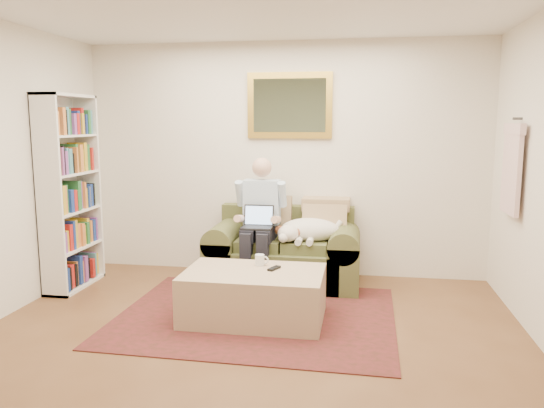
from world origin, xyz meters
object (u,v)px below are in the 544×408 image
(ottoman, at_px, (254,295))
(sofa, at_px, (284,258))
(bookshelf, at_px, (70,193))
(seated_man, at_px, (259,224))
(sleeping_dog, at_px, (310,230))
(coffee_mug, at_px, (260,260))
(laptop, at_px, (258,222))

(ottoman, bearing_deg, sofa, 84.43)
(bookshelf, bearing_deg, ottoman, -17.20)
(sofa, xyz_separation_m, bookshelf, (-2.17, -0.46, 0.72))
(bookshelf, bearing_deg, seated_man, 9.20)
(sofa, height_order, seated_man, seated_man)
(sofa, distance_m, seated_man, 0.49)
(sofa, xyz_separation_m, sleeping_dog, (0.29, -0.08, 0.34))
(sofa, xyz_separation_m, coffee_mug, (-0.09, -0.90, 0.21))
(laptop, height_order, coffee_mug, laptop)
(seated_man, bearing_deg, coffee_mug, -78.82)
(sofa, bearing_deg, sleeping_dog, -15.74)
(sofa, distance_m, ottoman, 1.10)
(seated_man, height_order, coffee_mug, seated_man)
(sleeping_dog, relative_size, bookshelf, 0.33)
(bookshelf, bearing_deg, coffee_mug, -12.06)
(laptop, relative_size, sleeping_dog, 0.47)
(ottoman, xyz_separation_m, coffee_mug, (0.02, 0.19, 0.27))
(laptop, bearing_deg, sofa, 41.02)
(seated_man, bearing_deg, sofa, 31.45)
(sleeping_dog, height_order, ottoman, sleeping_dog)
(ottoman, height_order, coffee_mug, coffee_mug)
(seated_man, xyz_separation_m, coffee_mug, (0.15, -0.76, -0.19))
(sofa, relative_size, laptop, 5.15)
(seated_man, relative_size, coffee_mug, 13.49)
(seated_man, xyz_separation_m, ottoman, (0.13, -0.95, -0.46))
(coffee_mug, bearing_deg, laptop, 102.15)
(sofa, relative_size, seated_man, 1.19)
(sofa, distance_m, coffee_mug, 0.93)
(coffee_mug, bearing_deg, sleeping_dog, 65.27)
(sofa, bearing_deg, coffee_mug, -95.75)
(seated_man, xyz_separation_m, bookshelf, (-1.93, -0.31, 0.33))
(sleeping_dog, distance_m, bookshelf, 2.52)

